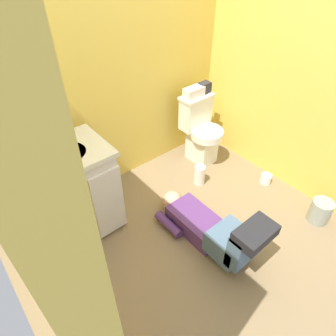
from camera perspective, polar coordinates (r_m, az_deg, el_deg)
The scene contains 17 objects.
ground_plane at distance 2.73m, azimuth 4.24°, elevation -11.43°, with size 2.85×2.98×0.04m, color olive.
wall_back at distance 2.70m, azimuth -10.45°, elevation 19.57°, with size 2.51×0.08×2.40m, color #E1C04C.
wall_left at distance 1.49m, azimuth -29.61°, elevation -3.93°, with size 0.08×1.98×2.40m, color #E1C04C.
wall_right at distance 2.87m, azimuth 24.49°, elevation 18.09°, with size 0.08×1.98×2.40m, color #E1C04C.
toilet at distance 3.25m, azimuth 6.30°, elevation 7.21°, with size 0.36×0.46×0.75m.
vanity_cabinet at distance 2.53m, azimuth -17.24°, elevation -4.24°, with size 0.60×0.53×0.82m.
faucet at distance 2.37m, azimuth -20.94°, elevation 5.56°, with size 0.02×0.02×0.10m, color silver.
person_plumber at distance 2.49m, azimuth 8.55°, elevation -11.61°, with size 0.39×1.06×0.52m.
tissue_box at distance 3.07m, azimuth 5.05°, elevation 14.47°, with size 0.22×0.11×0.10m, color silver.
toiletry_bag at distance 3.16m, azimuth 7.09°, elevation 15.24°, with size 0.12×0.09×0.11m, color #26262D.
soap_dispenser at distance 2.31m, azimuth -25.07°, elevation 3.86°, with size 0.06×0.06×0.17m.
bottle_blue at distance 2.36m, azimuth -23.32°, elevation 4.93°, with size 0.05×0.05×0.12m, color #3862B8.
bottle_white at distance 2.29m, azimuth -21.07°, elevation 4.93°, with size 0.04×0.04×0.14m, color white.
bottle_green at distance 2.35m, azimuth -19.88°, elevation 5.82°, with size 0.05×0.05×0.12m, color #4BA14F.
trash_can at distance 3.01m, azimuth 27.44°, elevation -7.45°, with size 0.19×0.19×0.23m, color #949A8C.
paper_towel_roll at distance 3.05m, azimuth 6.15°, elevation -1.36°, with size 0.11×0.11×0.21m, color white.
toilet_paper_roll at distance 3.25m, azimuth 18.47°, elevation -1.97°, with size 0.11×0.11×0.10m, color white.
Camera 1 is at (-1.24, -1.18, 2.11)m, focal length 31.38 mm.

